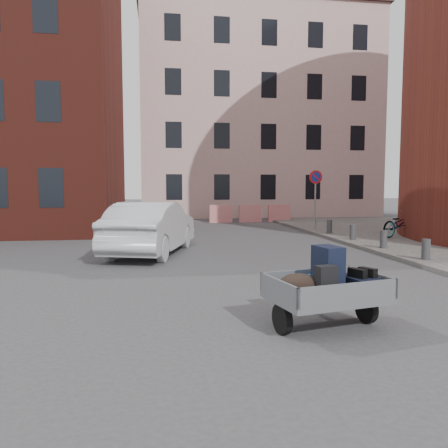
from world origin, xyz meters
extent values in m
plane|color=#38383A|center=(0.00, 0.00, 0.00)|extent=(120.00, 120.00, 0.00)
cube|color=#C6A098|center=(6.00, 22.00, 7.00)|extent=(16.00, 8.00, 14.00)
cylinder|color=gray|center=(6.00, 9.50, 1.42)|extent=(0.07, 0.07, 2.60)
cylinder|color=red|center=(6.00, 9.48, 2.47)|extent=(0.60, 0.03, 0.60)
cylinder|color=navy|center=(6.00, 9.46, 2.47)|extent=(0.44, 0.03, 0.44)
cylinder|color=#3A3A3D|center=(6.00, 1.20, 0.40)|extent=(0.22, 0.22, 0.55)
cylinder|color=#3A3A3D|center=(6.00, 3.40, 0.40)|extent=(0.22, 0.22, 0.55)
cylinder|color=#3A3A3D|center=(6.00, 5.60, 0.40)|extent=(0.22, 0.22, 0.55)
cylinder|color=#3A3A3D|center=(6.00, 7.80, 0.40)|extent=(0.22, 0.22, 0.55)
cube|color=red|center=(2.50, 15.00, 0.50)|extent=(1.30, 0.18, 1.00)
cube|color=red|center=(4.20, 15.00, 0.50)|extent=(1.30, 0.18, 1.00)
cube|color=red|center=(5.90, 15.00, 0.50)|extent=(1.30, 0.18, 1.00)
cylinder|color=black|center=(0.68, -3.56, 0.22)|extent=(0.19, 0.45, 0.44)
cylinder|color=black|center=(2.08, -3.25, 0.22)|extent=(0.19, 0.45, 0.44)
cube|color=slate|center=(1.38, -3.40, 0.46)|extent=(1.80, 1.41, 0.08)
cube|color=slate|center=(0.62, -3.57, 0.64)|extent=(0.27, 1.08, 0.28)
cube|color=slate|center=(2.14, -3.24, 0.64)|extent=(0.27, 1.08, 0.28)
cube|color=slate|center=(1.27, -2.89, 0.64)|extent=(1.57, 0.38, 0.28)
cube|color=slate|center=(1.49, -3.92, 0.64)|extent=(1.57, 0.38, 0.28)
cube|color=slate|center=(1.19, -2.52, 0.40)|extent=(0.23, 0.70, 0.06)
cube|color=black|center=(1.42, -3.34, 0.85)|extent=(0.39, 0.50, 0.70)
cube|color=black|center=(1.89, -3.40, 0.62)|extent=(0.52, 0.67, 0.25)
ellipsoid|color=black|center=(0.90, -3.56, 0.68)|extent=(0.66, 0.48, 0.36)
cube|color=black|center=(1.26, -3.69, 0.74)|extent=(0.31, 0.23, 0.48)
ellipsoid|color=#1554A4|center=(1.26, -3.07, 0.62)|extent=(0.41, 0.37, 0.24)
cube|color=black|center=(1.82, -3.46, 0.81)|extent=(0.22, 0.29, 0.13)
cube|color=black|center=(2.00, -3.42, 0.81)|extent=(0.22, 0.29, 0.13)
cube|color=#1D568D|center=(-2.26, 9.69, 0.57)|extent=(3.15, 2.21, 1.14)
cube|color=navy|center=(-2.26, 9.69, 1.19)|extent=(3.27, 2.33, 0.10)
imported|color=#BABDC2|center=(-1.21, 4.13, 0.80)|extent=(2.95, 5.11, 1.59)
imported|color=black|center=(8.15, 6.14, 0.62)|extent=(2.01, 1.38, 1.00)
camera|label=1|loc=(-1.03, -9.32, 2.07)|focal=35.00mm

